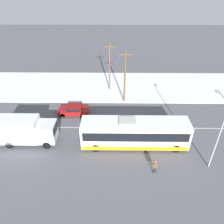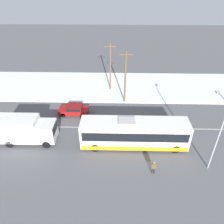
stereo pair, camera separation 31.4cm
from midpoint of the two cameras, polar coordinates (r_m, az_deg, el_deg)
ground_plane at (r=27.89m, az=4.93°, el=-4.19°), size 120.00×120.00×0.00m
snow_lot at (r=37.69m, az=4.10°, el=6.73°), size 80.00×11.00×0.12m
lane_marking_center at (r=27.89m, az=4.93°, el=-4.19°), size 60.00×0.12×0.00m
city_bus at (r=24.44m, az=6.19°, el=-5.54°), size 11.79×2.57×3.45m
box_truck at (r=26.53m, az=-21.45°, el=-4.21°), size 6.55×2.30×3.27m
sedan_car at (r=30.40m, az=-9.63°, el=0.63°), size 4.06×1.80×1.32m
pedestrian_at_stop at (r=22.15m, az=11.28°, el=-13.70°), size 0.57×0.25×1.59m
streetlamp at (r=22.39m, az=26.38°, el=-3.47°), size 0.36×2.84×7.61m
utility_pole_roadside at (r=31.32m, az=3.79°, el=9.13°), size 1.80×0.24×7.84m
utility_pole_snowlot at (r=34.91m, az=-0.19°, el=11.74°), size 1.80×0.24×7.72m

